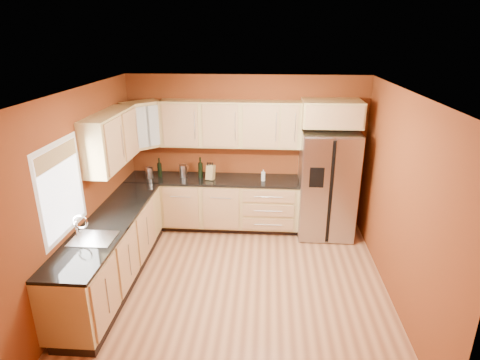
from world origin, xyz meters
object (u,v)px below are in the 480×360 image
(knife_block, at_px, (211,172))
(wine_bottle_a, at_px, (160,167))
(canister_left, at_px, (149,173))
(soap_dispenser, at_px, (263,175))
(refrigerator, at_px, (327,184))

(knife_block, bearing_deg, wine_bottle_a, -168.22)
(canister_left, distance_m, soap_dispenser, 1.91)
(soap_dispenser, bearing_deg, refrigerator, -0.60)
(knife_block, xyz_separation_m, soap_dispenser, (0.88, -0.01, -0.03))
(canister_left, xyz_separation_m, soap_dispenser, (1.91, 0.02, -0.00))
(wine_bottle_a, height_order, soap_dispenser, wine_bottle_a)
(knife_block, bearing_deg, refrigerator, 16.06)
(canister_left, height_order, wine_bottle_a, wine_bottle_a)
(refrigerator, distance_m, soap_dispenser, 1.05)
(refrigerator, xyz_separation_m, wine_bottle_a, (-2.81, 0.09, 0.19))
(refrigerator, height_order, knife_block, refrigerator)
(canister_left, height_order, soap_dispenser, canister_left)
(refrigerator, relative_size, knife_block, 7.20)
(wine_bottle_a, height_order, knife_block, wine_bottle_a)
(wine_bottle_a, xyz_separation_m, soap_dispenser, (1.76, -0.08, -0.07))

